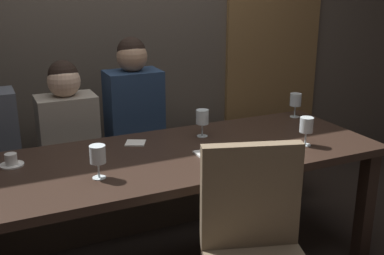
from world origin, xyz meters
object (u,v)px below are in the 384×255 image
object	(u,v)px
chair_near_side	(256,246)
wine_glass_end_left	(202,118)
espresso_cup	(11,161)
fork_on_table	(238,151)
dining_table	(183,167)
wine_glass_near_left	(296,101)
dessert_plate	(217,153)
banquette_bench	(143,188)
wine_glass_center_front	(306,126)
wine_glass_end_right	(98,155)
diner_far_end	(134,104)
diner_bearded	(67,121)

from	to	relation	value
chair_near_side	wine_glass_end_left	size ratio (longest dim) A/B	5.98
espresso_cup	fork_on_table	distance (m)	1.18
dining_table	wine_glass_near_left	bearing A→B (deg)	17.11
dessert_plate	banquette_bench	bearing A→B (deg)	99.96
chair_near_side	fork_on_table	distance (m)	0.69
wine_glass_center_front	dessert_plate	world-z (taller)	wine_glass_center_front
wine_glass_center_front	wine_glass_end_right	world-z (taller)	same
dessert_plate	fork_on_table	bearing A→B (deg)	3.45
wine_glass_near_left	wine_glass_end_left	bearing A→B (deg)	-172.12
banquette_bench	dessert_plate	world-z (taller)	dessert_plate
chair_near_side	wine_glass_near_left	world-z (taller)	chair_near_side
chair_near_side	fork_on_table	size ratio (longest dim) A/B	5.76
diner_far_end	espresso_cup	xyz separation A→B (m)	(-0.82, -0.52, -0.08)
wine_glass_near_left	espresso_cup	xyz separation A→B (m)	(-1.83, -0.11, -0.09)
wine_glass_end_left	dessert_plate	world-z (taller)	wine_glass_end_left
diner_far_end	banquette_bench	bearing A→B (deg)	-15.17
wine_glass_center_front	espresso_cup	xyz separation A→B (m)	(-1.54, 0.38, -0.09)
wine_glass_near_left	dessert_plate	xyz separation A→B (m)	(-0.82, -0.42, -0.10)
dessert_plate	diner_bearded	bearing A→B (deg)	128.33
banquette_bench	diner_bearded	size ratio (longest dim) A/B	3.46
chair_near_side	wine_glass_end_right	size ratio (longest dim) A/B	5.98
diner_bearded	dining_table	bearing A→B (deg)	-54.17
wine_glass_near_left	wine_glass_end_left	xyz separation A→B (m)	(-0.75, -0.10, -0.00)
diner_bearded	wine_glass_near_left	world-z (taller)	diner_bearded
diner_bearded	chair_near_side	bearing A→B (deg)	-70.05
diner_far_end	wine_glass_near_left	bearing A→B (deg)	-22.33
dining_table	wine_glass_end_left	xyz separation A→B (m)	(0.21, 0.19, 0.20)
wine_glass_end_right	dessert_plate	distance (m)	0.65
wine_glass_near_left	fork_on_table	bearing A→B (deg)	-148.86
dining_table	fork_on_table	size ratio (longest dim) A/B	12.94
wine_glass_center_front	fork_on_table	xyz separation A→B (m)	(-0.39, 0.08, -0.11)
wine_glass_end_right	fork_on_table	bearing A→B (deg)	2.61
chair_near_side	diner_far_end	bearing A→B (deg)	92.41
diner_bearded	wine_glass_end_left	size ratio (longest dim) A/B	4.41
fork_on_table	wine_glass_end_right	bearing A→B (deg)	170.52
diner_bearded	dessert_plate	bearing A→B (deg)	-51.67
dining_table	wine_glass_end_right	bearing A→B (deg)	-163.08
dining_table	wine_glass_center_front	world-z (taller)	wine_glass_center_front
wine_glass_end_left	dining_table	bearing A→B (deg)	-137.96
chair_near_side	dessert_plate	bearing A→B (deg)	78.25
fork_on_table	espresso_cup	bearing A→B (deg)	153.06
diner_far_end	wine_glass_center_front	distance (m)	1.15
wine_glass_end_right	dessert_plate	world-z (taller)	wine_glass_end_right
dining_table	wine_glass_end_left	size ratio (longest dim) A/B	13.41
banquette_bench	espresso_cup	size ratio (longest dim) A/B	20.83
wine_glass_end_left	dessert_plate	bearing A→B (deg)	-102.37
banquette_bench	wine_glass_center_front	distance (m)	1.28
banquette_bench	diner_far_end	distance (m)	0.62
espresso_cup	dessert_plate	size ratio (longest dim) A/B	0.63
chair_near_side	wine_glass_end_left	distance (m)	0.98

